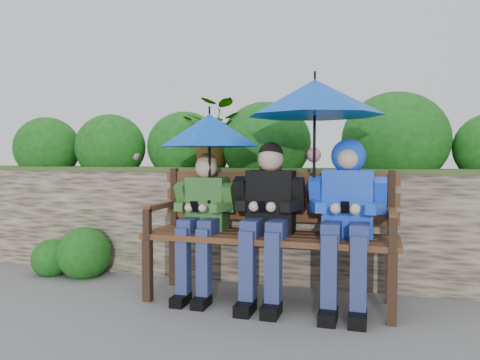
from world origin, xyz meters
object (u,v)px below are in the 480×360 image
(park_bench, at_px, (271,226))
(boy_left, at_px, (203,215))
(boy_middle, at_px, (268,213))
(umbrella_left, at_px, (209,130))
(boy_right, at_px, (347,208))
(umbrella_right, at_px, (315,98))

(park_bench, bearing_deg, boy_left, -170.31)
(park_bench, height_order, boy_left, boy_left)
(boy_left, relative_size, boy_middle, 0.93)
(park_bench, relative_size, umbrella_left, 2.38)
(boy_middle, xyz_separation_m, boy_right, (0.60, 0.01, 0.06))
(umbrella_left, bearing_deg, umbrella_right, -0.13)
(park_bench, bearing_deg, umbrella_left, -171.82)
(park_bench, relative_size, boy_left, 1.68)
(boy_right, height_order, umbrella_left, umbrella_left)
(park_bench, height_order, boy_middle, boy_middle)
(boy_middle, height_order, umbrella_right, umbrella_right)
(umbrella_left, bearing_deg, boy_left, -157.01)
(umbrella_right, bearing_deg, boy_right, -4.03)
(boy_left, xyz_separation_m, boy_middle, (0.54, -0.01, 0.04))
(boy_right, bearing_deg, boy_left, -179.85)
(park_bench, distance_m, umbrella_right, 1.05)
(boy_left, bearing_deg, umbrella_right, 1.30)
(park_bench, xyz_separation_m, boy_middle, (-0.00, -0.10, 0.12))
(boy_middle, distance_m, umbrella_right, 0.94)
(boy_right, bearing_deg, boy_middle, -178.85)
(boy_left, height_order, umbrella_right, umbrella_right)
(boy_left, distance_m, boy_middle, 0.54)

